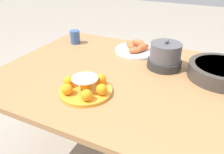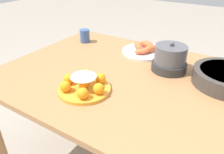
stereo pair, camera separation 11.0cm
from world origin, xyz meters
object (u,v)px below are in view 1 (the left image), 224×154
at_px(seafood_platter, 137,48).
at_px(dining_table, 134,88).
at_px(cup_far, 75,37).
at_px(cake_plate, 85,87).
at_px(warming_pot, 165,56).
at_px(serving_bowl, 221,71).

bearing_deg(seafood_platter, dining_table, -71.66).
bearing_deg(cup_far, dining_table, -26.58).
relative_size(cake_plate, cup_far, 2.69).
bearing_deg(cake_plate, cup_far, 127.86).
xyz_separation_m(cake_plate, seafood_platter, (0.05, 0.59, -0.01)).
xyz_separation_m(cup_far, warming_pot, (0.69, -0.11, 0.02)).
distance_m(cake_plate, seafood_platter, 0.59).
bearing_deg(warming_pot, cup_far, 170.76).
bearing_deg(serving_bowl, dining_table, -156.44).
relative_size(dining_table, warming_pot, 7.70).
bearing_deg(serving_bowl, warming_pot, -179.41).
bearing_deg(seafood_platter, serving_bowl, -16.89).
distance_m(dining_table, cup_far, 0.66).
height_order(serving_bowl, warming_pot, warming_pot).
height_order(cake_plate, cup_far, cup_far).
bearing_deg(dining_table, seafood_platter, 108.34).
xyz_separation_m(serving_bowl, cup_far, (-0.99, 0.11, 0.01)).
bearing_deg(cup_far, warming_pot, -9.24).
relative_size(dining_table, serving_bowl, 4.50).
distance_m(serving_bowl, warming_pot, 0.30).
height_order(dining_table, cake_plate, cake_plate).
bearing_deg(dining_table, cup_far, 153.42).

